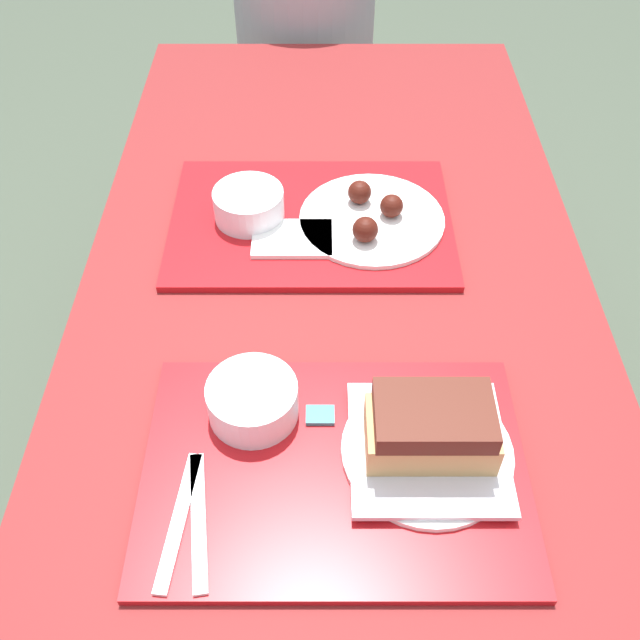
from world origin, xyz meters
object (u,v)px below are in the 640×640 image
bowl_coleslaw_far (247,203)px  tray_near (334,469)px  bowl_coleslaw_near (251,399)px  brisket_sandwich_plate (429,436)px  wings_plate_far (370,216)px  tray_far (310,221)px

bowl_coleslaw_far → tray_near: bearing=-74.2°
bowl_coleslaw_near → brisket_sandwich_plate: 0.22m
bowl_coleslaw_far → bowl_coleslaw_near: bearing=-85.4°
tray_near → wings_plate_far: 0.46m
bowl_coleslaw_near → wings_plate_far: bearing=66.1°
tray_near → bowl_coleslaw_far: 0.49m
brisket_sandwich_plate → bowl_coleslaw_far: brisket_sandwich_plate is taller
bowl_coleslaw_near → brisket_sandwich_plate: bearing=-15.6°
tray_far → tray_near: bearing=-86.0°
tray_far → bowl_coleslaw_far: (-0.10, 0.00, 0.03)m
bowl_coleslaw_near → bowl_coleslaw_far: size_ratio=1.00×
bowl_coleslaw_far → wings_plate_far: 0.20m
tray_far → brisket_sandwich_plate: brisket_sandwich_plate is taller
bowl_coleslaw_far → tray_far: bearing=-2.2°
tray_far → bowl_coleslaw_far: bearing=177.8°
tray_far → bowl_coleslaw_near: size_ratio=4.03×
wings_plate_far → bowl_coleslaw_far: bearing=176.6°
brisket_sandwich_plate → bowl_coleslaw_far: 0.51m
bowl_coleslaw_near → wings_plate_far: bowl_coleslaw_near is taller
tray_far → wings_plate_far: bearing=-4.6°
bowl_coleslaw_near → brisket_sandwich_plate: (0.21, -0.06, 0.01)m
tray_far → wings_plate_far: size_ratio=1.95×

